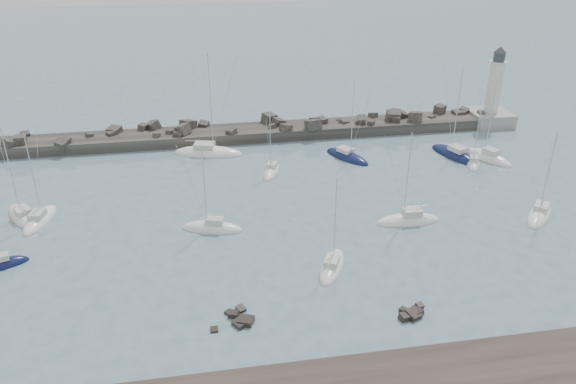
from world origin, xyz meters
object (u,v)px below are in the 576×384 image
object	(u,v)px
sailboat_8	(347,157)
sailboat_11	(539,215)
sailboat_1	(23,217)
sailboat_6	(272,172)
sailboat_12	(473,164)
sailboat_13	(455,156)
sailboat_10	(488,158)
sailboat_5	(213,228)
sailboat_9	(408,221)
sailboat_4	(208,153)
lighthouse	(491,107)
sailboat_7	(332,267)
sailboat_3	(40,220)

from	to	relation	value
sailboat_8	sailboat_11	world-z (taller)	sailboat_8
sailboat_1	sailboat_6	bearing A→B (deg)	14.37
sailboat_8	sailboat_12	bearing A→B (deg)	-17.28
sailboat_11	sailboat_13	bearing A→B (deg)	96.28
sailboat_6	sailboat_10	size ratio (longest dim) A/B	0.75
sailboat_5	sailboat_10	bearing A→B (deg)	18.69
sailboat_10	sailboat_11	world-z (taller)	sailboat_10
sailboat_10	sailboat_9	bearing A→B (deg)	-138.86
sailboat_4	sailboat_8	size ratio (longest dim) A/B	1.29
sailboat_9	sailboat_11	distance (m)	17.00
lighthouse	sailboat_13	distance (m)	18.81
sailboat_1	sailboat_5	size ratio (longest dim) A/B	1.07
lighthouse	sailboat_4	size ratio (longest dim) A/B	0.85
sailboat_7	sailboat_13	size ratio (longest dim) A/B	0.75
sailboat_4	sailboat_3	bearing A→B (deg)	-139.69
sailboat_7	sailboat_8	bearing A→B (deg)	71.91
sailboat_11	sailboat_13	world-z (taller)	sailboat_13
lighthouse	sailboat_13	size ratio (longest dim) A/B	0.96
sailboat_6	sailboat_7	xyz separation A→B (m)	(2.89, -25.80, -0.00)
sailboat_4	sailboat_12	distance (m)	41.14
sailboat_6	sailboat_3	bearing A→B (deg)	-162.46
sailboat_7	sailboat_11	bearing A→B (deg)	13.50
sailboat_4	sailboat_13	distance (m)	39.01
sailboat_7	sailboat_11	size ratio (longest dim) A/B	0.91
sailboat_4	sailboat_6	size ratio (longest dim) A/B	1.70
sailboat_1	sailboat_12	size ratio (longest dim) A/B	1.35
sailboat_7	sailboat_12	distance (m)	36.44
sailboat_8	sailboat_7	bearing A→B (deg)	-108.09
sailboat_4	sailboat_11	size ratio (longest dim) A/B	1.37
lighthouse	sailboat_10	distance (m)	17.53
lighthouse	sailboat_1	bearing A→B (deg)	-162.88
sailboat_7	sailboat_8	xyz separation A→B (m)	(9.54, 29.20, 0.00)
sailboat_9	sailboat_11	xyz separation A→B (m)	(16.95, -1.31, -0.03)
sailboat_8	sailboat_9	world-z (taller)	sailboat_8
sailboat_10	sailboat_11	distance (m)	18.44
sailboat_3	sailboat_9	world-z (taller)	sailboat_9
lighthouse	sailboat_5	world-z (taller)	lighthouse
sailboat_3	sailboat_10	size ratio (longest dim) A/B	0.90
lighthouse	sailboat_1	size ratio (longest dim) A/B	1.13
sailboat_13	sailboat_7	bearing A→B (deg)	-134.52
sailboat_9	sailboat_10	bearing A→B (deg)	41.14
sailboat_3	sailboat_10	bearing A→B (deg)	7.94
sailboat_12	sailboat_13	bearing A→B (deg)	112.16
sailboat_10	sailboat_1	bearing A→B (deg)	-173.37
sailboat_8	sailboat_5	bearing A→B (deg)	-139.39
sailboat_5	sailboat_6	bearing A→B (deg)	58.40
sailboat_8	sailboat_9	size ratio (longest dim) A/B	1.03
sailboat_6	sailboat_13	distance (m)	29.36
sailboat_11	sailboat_12	bearing A→B (deg)	92.82
sailboat_3	sailboat_1	bearing A→B (deg)	151.91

